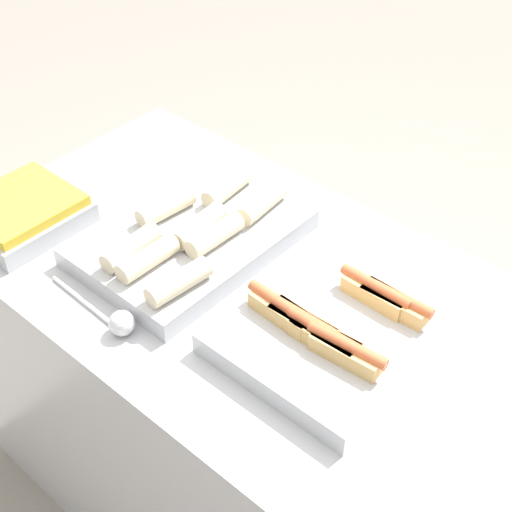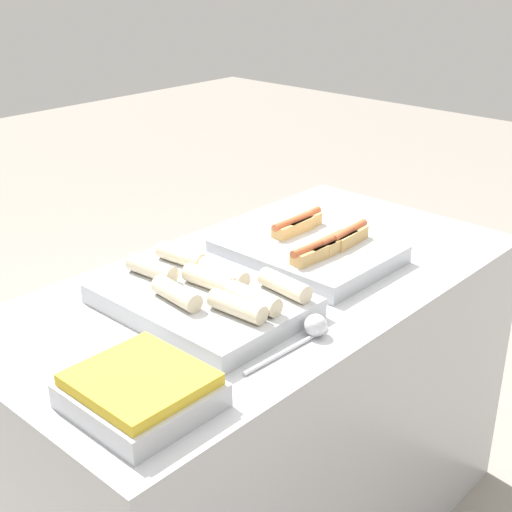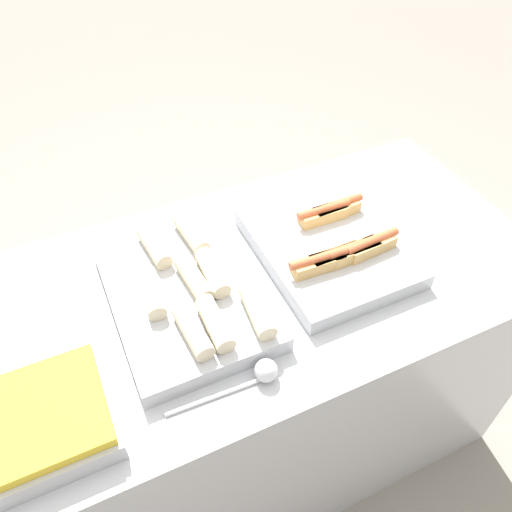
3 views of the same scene
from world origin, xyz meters
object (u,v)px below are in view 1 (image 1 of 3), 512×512
tray_wraps (191,236)px  serving_spoon_near (117,320)px  tray_hotdogs (338,323)px  serving_spoon_far (295,196)px  tray_side_front (23,213)px

tray_wraps → serving_spoon_near: bearing=-76.2°
tray_hotdogs → tray_wraps: size_ratio=0.92×
tray_hotdogs → serving_spoon_near: 0.44m
serving_spoon_near → serving_spoon_far: (0.00, 0.56, -0.00)m
tray_wraps → serving_spoon_far: tray_wraps is taller
tray_wraps → serving_spoon_far: bearing=75.9°
tray_hotdogs → serving_spoon_near: (-0.34, -0.28, -0.01)m
tray_wraps → serving_spoon_near: 0.29m
tray_wraps → serving_spoon_near: size_ratio=1.92×
serving_spoon_far → tray_side_front: bearing=-131.4°
tray_hotdogs → serving_spoon_far: 0.44m
tray_side_front → tray_wraps: bearing=29.3°
serving_spoon_near → serving_spoon_far: bearing=89.7°
tray_wraps → tray_side_front: bearing=-150.7°
serving_spoon_near → tray_side_front: bearing=169.7°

